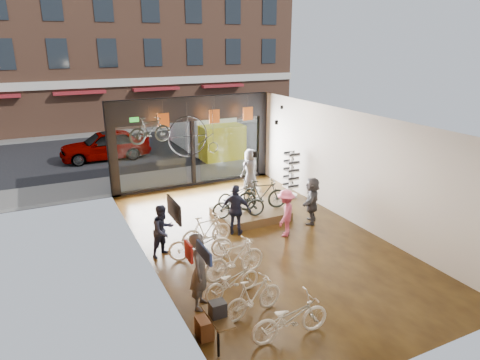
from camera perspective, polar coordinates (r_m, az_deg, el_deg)
ground_plane at (r=13.64m, az=2.64°, el=-7.96°), size 7.00×12.00×0.04m
ceiling at (r=12.44m, az=2.90°, el=8.14°), size 7.00×12.00×0.04m
wall_left at (r=11.72m, az=-12.54°, el=-2.65°), size 0.04×12.00×3.80m
wall_right at (r=14.86m, az=14.77°, el=1.60°), size 0.04×12.00×3.80m
wall_back at (r=8.59m, az=22.80°, el=-11.72°), size 7.00×0.04×3.80m
storefront at (r=18.21m, az=-6.35°, el=5.08°), size 7.00×0.26×3.80m
exit_sign at (r=17.23m, az=-13.94°, el=7.82°), size 0.35×0.06×0.18m
street_road at (r=27.07m, az=-12.74°, el=4.89°), size 30.00×18.00×0.02m
sidewalk_near at (r=19.78m, az=-7.35°, el=0.57°), size 30.00×2.40×0.12m
sidewalk_far at (r=30.88m, az=-14.54°, el=6.49°), size 30.00×2.00×0.12m
opposite_building at (r=32.79m, az=-16.51°, el=19.21°), size 26.00×5.00×14.00m
street_car at (r=23.54m, az=-17.52°, el=4.50°), size 4.54×1.83×1.55m
box_truck at (r=23.82m, az=-4.36°, el=6.85°), size 2.27×6.82×2.69m
floor_bike_0 at (r=9.41m, az=6.69°, el=-17.80°), size 1.81×0.70×0.94m
floor_bike_1 at (r=9.99m, az=1.77°, el=-15.31°), size 1.61×0.67×0.94m
floor_bike_2 at (r=10.66m, az=-1.07°, el=-13.32°), size 1.63×0.80×0.82m
floor_bike_3 at (r=11.36m, az=-0.75°, el=-10.46°), size 1.82×0.67×1.07m
floor_bike_4 at (r=12.32m, az=-5.31°, el=-8.43°), size 1.94×1.10×0.96m
floor_bike_5 at (r=13.06m, az=-4.50°, el=-6.76°), size 1.66×0.58×0.98m
display_platform at (r=15.12m, az=1.38°, el=-4.54°), size 2.40×1.80×0.30m
display_bike_left at (r=14.28m, az=-0.20°, el=-3.25°), size 1.87×0.98×0.94m
display_bike_mid at (r=14.95m, az=2.98°, el=-1.97°), size 1.88×0.87×1.09m
display_bike_right at (r=15.38m, az=-0.37°, el=-1.85°), size 1.65×0.74×0.84m
customer_0 at (r=10.06m, az=-5.38°, el=-11.96°), size 0.76×0.82×1.88m
customer_1 at (r=12.53m, az=-10.21°, el=-6.65°), size 0.94×0.86×1.56m
customer_2 at (r=13.62m, az=-0.49°, el=-4.02°), size 1.00×0.96×1.68m
customer_3 at (r=13.65m, az=6.11°, el=-4.40°), size 1.11×1.10×1.54m
customer_4 at (r=17.87m, az=1.35°, el=1.46°), size 0.92×0.69×1.71m
customer_5 at (r=14.71m, az=9.56°, el=-2.68°), size 1.35×1.45×1.62m
sunglasses_rack at (r=17.00m, az=6.82°, el=0.72°), size 0.55×0.46×1.86m
wall_merch at (r=8.97m, az=-5.81°, el=-13.35°), size 0.40×2.40×2.60m
penny_farthing at (r=16.32m, az=-5.89°, el=5.74°), size 1.94×0.06×1.55m
hung_bike at (r=15.68m, az=-11.92°, el=6.52°), size 1.63×0.70×0.95m
jersey_left at (r=16.81m, az=-10.17°, el=7.82°), size 0.45×0.03×0.55m
jersey_mid at (r=17.49m, az=-3.43°, el=8.46°), size 0.45×0.03×0.55m
jersey_right at (r=18.12m, az=1.06°, el=8.83°), size 0.45×0.03×0.55m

